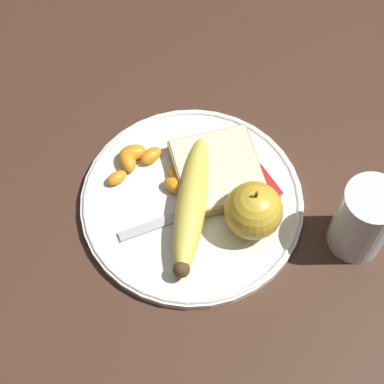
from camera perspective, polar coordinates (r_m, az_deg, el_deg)
ground_plane at (r=0.80m, az=0.00°, el=-1.11°), size 3.00×3.00×0.00m
plate at (r=0.80m, az=0.00°, el=-0.84°), size 0.28×0.28×0.01m
juice_glass at (r=0.76m, az=14.95°, el=-2.51°), size 0.07×0.07×0.11m
apple at (r=0.75m, az=5.49°, el=-1.67°), size 0.07×0.07×0.08m
banana at (r=0.77m, az=-0.06°, el=-1.12°), size 0.17×0.15×0.04m
bread_slice at (r=0.80m, az=2.34°, el=1.85°), size 0.13×0.13×0.02m
fork at (r=0.78m, az=0.12°, el=-1.73°), size 0.05×0.16×0.00m
jam_packet at (r=0.79m, az=5.91°, el=0.19°), size 0.05×0.04×0.02m
orange_segment_0 at (r=0.80m, az=-1.26°, el=1.58°), size 0.03×0.02×0.01m
orange_segment_1 at (r=0.82m, az=-3.66°, el=3.25°), size 0.02×0.03×0.02m
orange_segment_2 at (r=0.82m, az=-5.77°, el=2.81°), size 0.04×0.03×0.02m
orange_segment_3 at (r=0.81m, az=-6.70°, el=1.27°), size 0.02×0.03×0.02m
orange_segment_4 at (r=0.79m, az=-1.43°, el=0.55°), size 0.04×0.03×0.02m
orange_segment_5 at (r=0.82m, az=-5.28°, el=3.51°), size 0.03×0.04×0.02m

